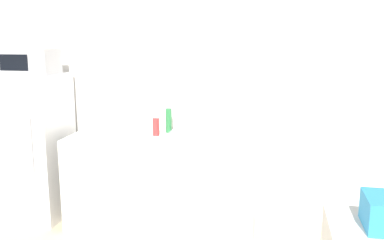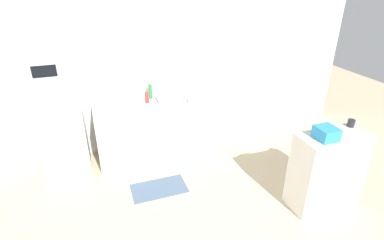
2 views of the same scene
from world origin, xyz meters
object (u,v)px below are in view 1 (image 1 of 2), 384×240
microwave (29,62)px  bottle_short (156,127)px  refrigerator (35,147)px  bottle_tall (169,121)px  paper_towel_roll (218,132)px

microwave → bottle_short: 1.42m
refrigerator → microwave: microwave is taller
microwave → bottle_short: bearing=3.2°
microwave → bottle_tall: size_ratio=2.20×
bottle_short → paper_towel_roll: paper_towel_roll is taller
paper_towel_roll → bottle_short: bearing=157.0°
microwave → paper_towel_roll: (1.92, -0.20, -0.59)m
bottle_tall → paper_towel_roll: size_ratio=1.02×
bottle_tall → paper_towel_roll: bottle_tall is taller
bottle_tall → microwave: bearing=-170.8°
microwave → paper_towel_roll: 2.02m
refrigerator → microwave: 0.87m
refrigerator → paper_towel_roll: bearing=-6.1°
bottle_short → bottle_tall: bearing=58.8°
refrigerator → microwave: bearing=-111.5°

